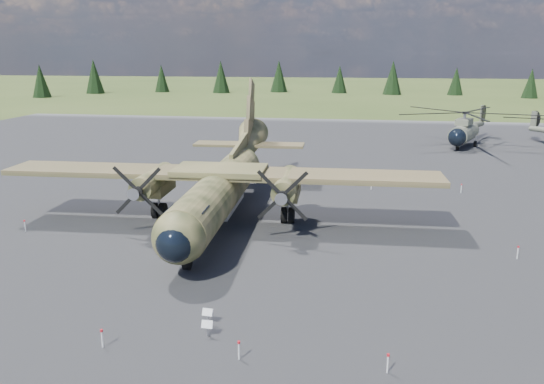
# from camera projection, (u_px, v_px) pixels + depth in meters

# --- Properties ---
(ground) EXTENTS (500.00, 500.00, 0.00)m
(ground) POSITION_uv_depth(u_px,v_px,m) (254.00, 244.00, 35.08)
(ground) COLOR #4E5B28
(ground) RESTS_ON ground
(apron) EXTENTS (120.00, 120.00, 0.04)m
(apron) POSITION_uv_depth(u_px,v_px,m) (276.00, 203.00, 44.63)
(apron) COLOR #56565B
(apron) RESTS_ON ground
(transport_plane) EXTENTS (31.96, 29.05, 10.55)m
(transport_plane) POSITION_uv_depth(u_px,v_px,m) (224.00, 180.00, 39.90)
(transport_plane) COLOR #3A3F22
(transport_plane) RESTS_ON ground
(helicopter_near) EXTENTS (24.77, 24.77, 4.81)m
(helicopter_near) POSITION_uv_depth(u_px,v_px,m) (465.00, 122.00, 70.55)
(helicopter_near) COLOR slate
(helicopter_near) RESTS_ON ground
(info_placard_left) EXTENTS (0.51, 0.25, 0.78)m
(info_placard_left) POSITION_uv_depth(u_px,v_px,m) (208.00, 314.00, 24.65)
(info_placard_left) COLOR gray
(info_placard_left) RESTS_ON ground
(info_placard_right) EXTENTS (0.51, 0.22, 0.80)m
(info_placard_right) POSITION_uv_depth(u_px,v_px,m) (207.00, 326.00, 23.52)
(info_placard_right) COLOR gray
(info_placard_right) RESTS_ON ground
(barrier_fence) EXTENTS (33.12, 29.62, 0.85)m
(barrier_fence) POSITION_uv_depth(u_px,v_px,m) (247.00, 237.00, 34.95)
(barrier_fence) COLOR white
(barrier_fence) RESTS_ON ground
(treeline) EXTENTS (294.64, 292.13, 10.91)m
(treeline) POSITION_uv_depth(u_px,v_px,m) (241.00, 204.00, 27.46)
(treeline) COLOR black
(treeline) RESTS_ON ground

